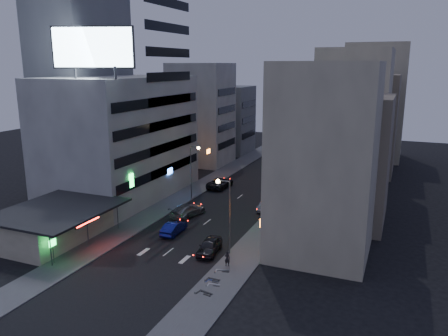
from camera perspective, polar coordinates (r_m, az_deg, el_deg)
The scene contains 29 objects.
ground at distance 45.18m, azimuth -9.86°, elevation -12.68°, with size 180.00×180.00×0.00m, color black.
sidewalk_left at distance 73.48m, azimuth -2.65°, elevation -2.15°, with size 4.00×120.00×0.12m, color #4C4C4F.
sidewalk_right at distance 68.45m, azimuth 9.58°, elevation -3.50°, with size 4.00×120.00×0.12m, color #4C4C4F.
food_court at distance 54.05m, azimuth -21.43°, elevation -6.73°, with size 11.00×13.00×3.88m.
white_building at distance 67.65m, azimuth -13.32°, elevation 3.90°, with size 14.00×24.00×18.00m, color beige.
grey_tower at distance 74.78m, azimuth -18.00°, elevation 10.66°, with size 10.00×14.00×34.00m, color slate.
shophouse_near at distance 46.12m, azimuth 12.95°, elevation 0.89°, with size 10.00×11.00×20.00m, color beige.
shophouse_mid at distance 57.61m, azimuth 15.32°, elevation 1.17°, with size 11.00×12.00×16.00m, color gray.
shophouse_far at distance 69.92m, azimuth 16.49°, elevation 5.67°, with size 10.00×14.00×22.00m, color beige.
far_left_a at distance 88.12m, azimuth -2.99°, elevation 7.02°, with size 11.00×10.00×20.00m, color beige.
far_left_b at distance 100.40m, azimuth -0.01°, elevation 6.38°, with size 12.00×10.00×15.00m, color slate.
far_right_a at distance 84.95m, azimuth 17.89°, elevation 5.48°, with size 11.00×12.00×18.00m, color gray.
far_right_b at distance 98.50m, azimuth 19.05°, elevation 8.15°, with size 12.00×12.00×24.00m, color beige.
billboard at distance 56.43m, azimuth -16.73°, elevation 14.82°, with size 9.52×3.75×6.20m.
street_lamp_right_near at distance 45.54m, azimuth 0.26°, elevation -4.97°, with size 1.60×0.44×8.02m.
street_lamp_left at distance 64.32m, azimuth -4.05°, elevation 0.45°, with size 1.60×0.44×8.02m.
street_lamp_right_far at distance 77.14m, azimuth 9.92°, elevation 2.45°, with size 1.60×0.44×8.02m.
parked_car_right_near at distance 47.34m, azimuth -1.91°, elevation -10.16°, with size 1.89×4.69×1.60m, color #222227.
parked_car_right_mid at distance 60.90m, azimuth 5.53°, elevation -4.86°, with size 1.52×4.35×1.43m, color gray.
parked_car_left at distance 71.53m, azimuth -0.50°, elevation -1.94°, with size 2.73×5.93×1.65m, color #27262B.
parked_car_right_far at distance 68.62m, azimuth 7.06°, elevation -2.77°, with size 2.10×5.16×1.50m, color #9E9FA6.
road_car_blue at distance 52.78m, azimuth -6.58°, elevation -7.78°, with size 1.56×4.47×1.47m, color navy.
road_car_silver at distance 58.51m, azimuth -4.74°, elevation -5.50°, with size 2.32×5.70×1.65m, color #A2A6AB.
person at distance 44.31m, azimuth 0.44°, elevation -11.74°, with size 0.56×0.37×1.54m, color black.
scooter_black_a at distance 39.42m, azimuth -1.41°, elevation -15.35°, with size 2.07×0.69×1.26m, color black, non-canonical shape.
scooter_silver_a at distance 40.96m, azimuth -0.44°, elevation -14.35°, with size 1.70×0.57×1.04m, color #9A9BA1, non-canonical shape.
scooter_blue at distance 41.49m, azimuth -0.59°, elevation -13.95°, with size 1.72×0.57×1.05m, color navy, non-canonical shape.
scooter_black_b at distance 41.74m, azimuth -0.43°, elevation -13.69°, with size 1.91×0.64×1.16m, color black, non-canonical shape.
scooter_silver_b at distance 43.52m, azimuth 0.73°, elevation -12.47°, with size 1.99×0.66×1.21m, color gray, non-canonical shape.
Camera 1 is at (22.33, -34.00, 19.67)m, focal length 35.00 mm.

